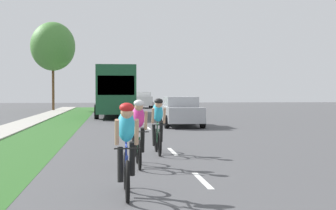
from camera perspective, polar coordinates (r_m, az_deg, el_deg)
The scene contains 11 objects.
ground_plane at distance 21.84m, azimuth -1.99°, elevation -3.08°, with size 120.00×120.00×0.00m, color #4C4C4F.
grass_verge at distance 21.95m, azimuth -14.02°, elevation -3.10°, with size 2.47×70.00×0.01m, color #2D6026.
sidewalk_concrete at distance 22.30m, azimuth -19.24°, elevation -3.06°, with size 1.61×70.00×0.10m, color #B2ADA3.
lane_markings_center at distance 25.82m, azimuth -2.71°, elevation -2.37°, with size 0.12×53.13×0.01m.
cyclist_lead at distance 8.13m, azimuth -4.94°, elevation -5.11°, with size 0.42×1.72×1.58m.
cyclist_trailing at distance 11.31m, azimuth -3.52°, elevation -3.24°, with size 0.42×1.72×1.58m.
cyclist_distant at distance 13.63m, azimuth -1.20°, elevation -2.43°, with size 0.42×1.72×1.58m.
sedan_silver at distance 24.77m, azimuth 1.53°, elevation -0.76°, with size 1.98×4.30×1.52m.
bus_dark_green at distance 35.48m, azimuth -6.25°, elevation 1.87°, with size 2.78×11.60×3.48m.
suv_white at distance 53.88m, azimuth -3.04°, elevation 0.65°, with size 2.15×4.70×1.79m.
street_tree_far at distance 47.54m, azimuth -13.45°, elevation 6.75°, with size 4.21×4.21×8.45m.
Camera 1 is at (-1.78, -1.70, 1.75)m, focal length 51.54 mm.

